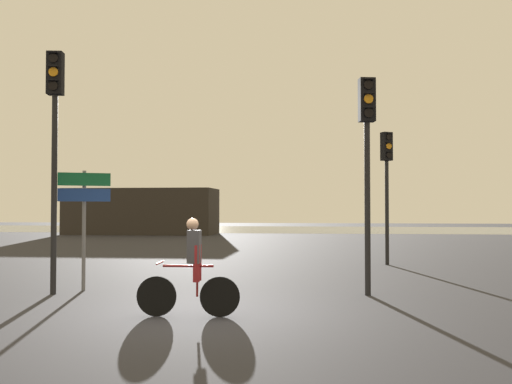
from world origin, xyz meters
TOP-DOWN VIEW (x-y plane):
  - ground_plane at (0.00, 0.00)m, footprint 120.00×120.00m
  - water_strip at (0.00, 39.00)m, footprint 80.00×16.00m
  - distant_building at (-10.20, 29.00)m, footprint 10.16×4.00m
  - traffic_light_near_left at (-3.37, 1.81)m, footprint 0.35×0.37m
  - traffic_light_far_right at (4.23, 8.88)m, footprint 0.39×0.42m
  - traffic_light_near_right at (3.10, 2.39)m, footprint 0.36×0.38m
  - direction_sign_post at (-2.95, 2.35)m, footprint 1.01×0.50m
  - cyclist at (0.04, -0.27)m, footprint 1.71×0.46m

SIDE VIEW (x-z plane):
  - ground_plane at x=0.00m, z-range 0.00..0.00m
  - water_strip at x=0.00m, z-range 0.00..0.01m
  - cyclist at x=0.04m, z-range 0.01..1.63m
  - distant_building at x=-10.20m, z-range 0.00..3.15m
  - direction_sign_post at x=-2.95m, z-range 0.49..3.09m
  - traffic_light_far_right at x=4.23m, z-range 0.83..5.03m
  - traffic_light_near_right at x=3.10m, z-range 0.87..5.34m
  - traffic_light_near_left at x=-3.37m, z-range 0.95..6.01m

